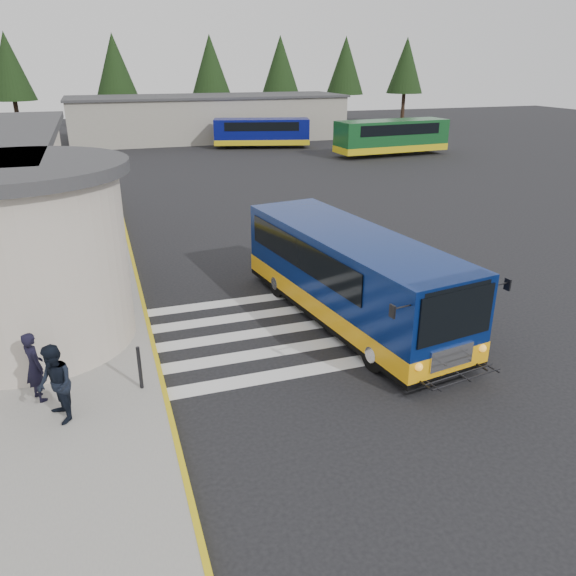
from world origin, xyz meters
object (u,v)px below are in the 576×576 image
object	(u,v)px
far_bus_a	(262,132)
far_bus_b	(392,136)
pedestrian_a	(34,366)
pedestrian_b	(55,385)
transit_bus	(350,279)
bollard	(140,368)

from	to	relation	value
far_bus_a	far_bus_b	size ratio (longest dim) A/B	0.91
pedestrian_a	pedestrian_b	xyz separation A→B (m)	(0.48, -1.03, 0.05)
transit_bus	far_bus_a	distance (m)	36.55
pedestrian_a	pedestrian_b	size ratio (longest dim) A/B	0.95
pedestrian_b	far_bus_a	xyz separation A→B (m)	(15.63, 38.73, 0.39)
transit_bus	far_bus_b	size ratio (longest dim) A/B	1.01
pedestrian_b	far_bus_a	world-z (taller)	far_bus_a
bollard	far_bus_b	distance (m)	37.89
pedestrian_a	far_bus_a	xyz separation A→B (m)	(16.11, 37.71, 0.44)
transit_bus	bollard	distance (m)	6.69
bollard	far_bus_a	xyz separation A→B (m)	(13.89, 37.97, 0.73)
pedestrian_b	bollard	xyz separation A→B (m)	(1.74, 0.76, -0.34)
pedestrian_b	transit_bus	bearing A→B (deg)	91.77
transit_bus	far_bus_b	distance (m)	32.53
pedestrian_a	far_bus_b	distance (m)	39.05
bollard	far_bus_b	size ratio (longest dim) A/B	0.11
transit_bus	far_bus_a	world-z (taller)	transit_bus
pedestrian_a	pedestrian_b	world-z (taller)	pedestrian_b
far_bus_a	far_bus_b	world-z (taller)	far_bus_b
far_bus_a	far_bus_b	bearing A→B (deg)	-116.06
pedestrian_b	pedestrian_a	bearing A→B (deg)	-173.64
transit_bus	pedestrian_a	bearing A→B (deg)	-175.65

